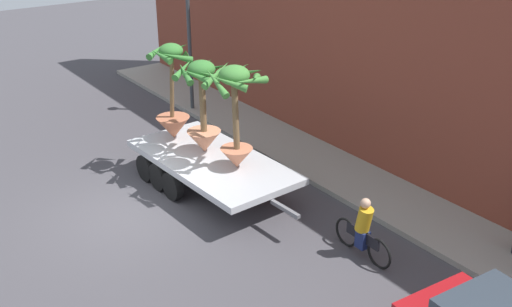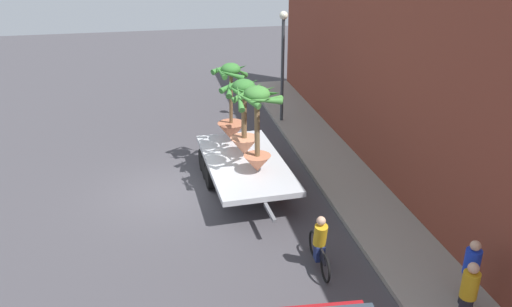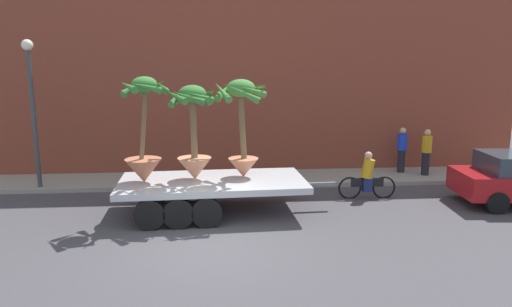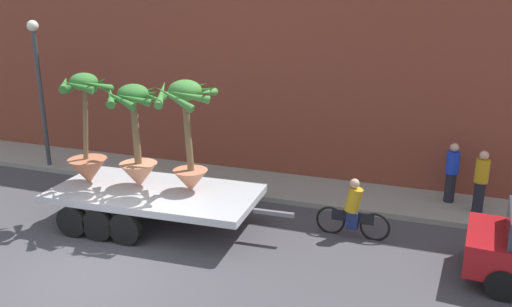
{
  "view_description": "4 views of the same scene",
  "coord_description": "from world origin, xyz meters",
  "px_view_note": "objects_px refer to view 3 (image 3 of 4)",
  "views": [
    {
      "loc": [
        13.18,
        -5.39,
        8.07
      ],
      "look_at": [
        1.73,
        2.9,
        1.63
      ],
      "focal_mm": 42.31,
      "sensor_mm": 36.0,
      "label": 1
    },
    {
      "loc": [
        15.59,
        -0.24,
        8.2
      ],
      "look_at": [
        0.91,
        2.76,
        1.57
      ],
      "focal_mm": 36.08,
      "sensor_mm": 36.0,
      "label": 2
    },
    {
      "loc": [
        0.3,
        -10.27,
        4.24
      ],
      "look_at": [
        1.41,
        3.47,
        1.54
      ],
      "focal_mm": 32.47,
      "sensor_mm": 36.0,
      "label": 3
    },
    {
      "loc": [
        6.72,
        -8.2,
        5.72
      ],
      "look_at": [
        2.45,
        3.61,
        1.89
      ],
      "focal_mm": 36.39,
      "sensor_mm": 36.0,
      "label": 4
    }
  ],
  "objects_px": {
    "potted_palm_middle": "(193,133)",
    "street_lamp": "(32,95)",
    "cyclist": "(367,178)",
    "potted_palm_rear": "(144,140)",
    "potted_palm_front": "(242,122)",
    "flatbed_trailer": "(205,187)",
    "pedestrian_far_left": "(402,149)",
    "pedestrian_near_gate": "(426,151)"
  },
  "relations": [
    {
      "from": "potted_palm_middle",
      "to": "street_lamp",
      "type": "xyz_separation_m",
      "value": [
        -5.31,
        2.68,
        0.93
      ]
    },
    {
      "from": "cyclist",
      "to": "street_lamp",
      "type": "distance_m",
      "value": 11.12
    },
    {
      "from": "potted_palm_rear",
      "to": "cyclist",
      "type": "height_order",
      "value": "potted_palm_rear"
    },
    {
      "from": "potted_palm_front",
      "to": "potted_palm_middle",
      "type": "bearing_deg",
      "value": -172.78
    },
    {
      "from": "flatbed_trailer",
      "to": "street_lamp",
      "type": "bearing_deg",
      "value": 153.67
    },
    {
      "from": "potted_palm_front",
      "to": "pedestrian_far_left",
      "type": "height_order",
      "value": "potted_palm_front"
    },
    {
      "from": "potted_palm_front",
      "to": "cyclist",
      "type": "relative_size",
      "value": 1.53
    },
    {
      "from": "cyclist",
      "to": "pedestrian_near_gate",
      "type": "distance_m",
      "value": 3.77
    },
    {
      "from": "pedestrian_far_left",
      "to": "pedestrian_near_gate",
      "type": "bearing_deg",
      "value": -35.5
    },
    {
      "from": "potted_palm_front",
      "to": "street_lamp",
      "type": "bearing_deg",
      "value": 159.44
    },
    {
      "from": "potted_palm_front",
      "to": "cyclist",
      "type": "bearing_deg",
      "value": 11.6
    },
    {
      "from": "pedestrian_near_gate",
      "to": "potted_palm_front",
      "type": "bearing_deg",
      "value": -155.81
    },
    {
      "from": "potted_palm_middle",
      "to": "street_lamp",
      "type": "height_order",
      "value": "street_lamp"
    },
    {
      "from": "flatbed_trailer",
      "to": "pedestrian_near_gate",
      "type": "relative_size",
      "value": 3.68
    },
    {
      "from": "potted_palm_rear",
      "to": "street_lamp",
      "type": "height_order",
      "value": "street_lamp"
    },
    {
      "from": "cyclist",
      "to": "street_lamp",
      "type": "relative_size",
      "value": 0.38
    },
    {
      "from": "potted_palm_rear",
      "to": "potted_palm_front",
      "type": "height_order",
      "value": "potted_palm_rear"
    },
    {
      "from": "pedestrian_near_gate",
      "to": "pedestrian_far_left",
      "type": "height_order",
      "value": "same"
    },
    {
      "from": "potted_palm_rear",
      "to": "street_lamp",
      "type": "relative_size",
      "value": 0.6
    },
    {
      "from": "potted_palm_front",
      "to": "cyclist",
      "type": "distance_m",
      "value": 4.52
    },
    {
      "from": "potted_palm_middle",
      "to": "pedestrian_far_left",
      "type": "relative_size",
      "value": 1.56
    },
    {
      "from": "potted_palm_front",
      "to": "street_lamp",
      "type": "height_order",
      "value": "street_lamp"
    },
    {
      "from": "flatbed_trailer",
      "to": "pedestrian_near_gate",
      "type": "xyz_separation_m",
      "value": [
        8.06,
        3.39,
        0.28
      ]
    },
    {
      "from": "potted_palm_rear",
      "to": "pedestrian_far_left",
      "type": "bearing_deg",
      "value": 24.32
    },
    {
      "from": "potted_palm_middle",
      "to": "pedestrian_near_gate",
      "type": "xyz_separation_m",
      "value": [
        8.33,
        3.3,
        -1.26
      ]
    },
    {
      "from": "pedestrian_far_left",
      "to": "flatbed_trailer",
      "type": "bearing_deg",
      "value": -151.98
    },
    {
      "from": "flatbed_trailer",
      "to": "potted_palm_front",
      "type": "distance_m",
      "value": 2.15
    },
    {
      "from": "pedestrian_near_gate",
      "to": "cyclist",
      "type": "bearing_deg",
      "value": -142.05
    },
    {
      "from": "cyclist",
      "to": "potted_palm_rear",
      "type": "bearing_deg",
      "value": -169.69
    },
    {
      "from": "pedestrian_far_left",
      "to": "street_lamp",
      "type": "relative_size",
      "value": 0.35
    },
    {
      "from": "potted_palm_rear",
      "to": "street_lamp",
      "type": "bearing_deg",
      "value": 143.83
    },
    {
      "from": "potted_palm_rear",
      "to": "pedestrian_near_gate",
      "type": "xyz_separation_m",
      "value": [
        9.67,
        3.53,
        -1.12
      ]
    },
    {
      "from": "potted_palm_middle",
      "to": "pedestrian_near_gate",
      "type": "height_order",
      "value": "potted_palm_middle"
    },
    {
      "from": "potted_palm_rear",
      "to": "street_lamp",
      "type": "distance_m",
      "value": 5.04
    },
    {
      "from": "pedestrian_near_gate",
      "to": "pedestrian_far_left",
      "type": "bearing_deg",
      "value": 144.5
    },
    {
      "from": "flatbed_trailer",
      "to": "street_lamp",
      "type": "distance_m",
      "value": 6.7
    },
    {
      "from": "pedestrian_near_gate",
      "to": "flatbed_trailer",
      "type": "bearing_deg",
      "value": -157.2
    },
    {
      "from": "potted_palm_front",
      "to": "street_lamp",
      "type": "xyz_separation_m",
      "value": [
        -6.68,
        2.51,
        0.64
      ]
    },
    {
      "from": "potted_palm_middle",
      "to": "flatbed_trailer",
      "type": "bearing_deg",
      "value": -17.1
    },
    {
      "from": "potted_palm_rear",
      "to": "pedestrian_far_left",
      "type": "height_order",
      "value": "potted_palm_rear"
    },
    {
      "from": "potted_palm_middle",
      "to": "cyclist",
      "type": "xyz_separation_m",
      "value": [
        5.38,
        1.0,
        -1.64
      ]
    },
    {
      "from": "flatbed_trailer",
      "to": "cyclist",
      "type": "xyz_separation_m",
      "value": [
        5.1,
        1.08,
        -0.09
      ]
    }
  ]
}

